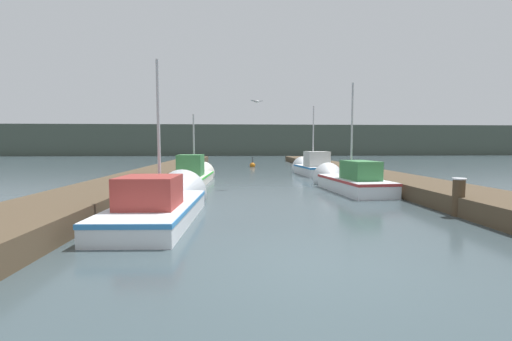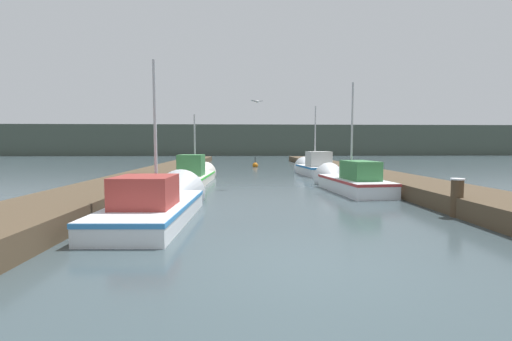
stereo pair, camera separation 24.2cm
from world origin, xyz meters
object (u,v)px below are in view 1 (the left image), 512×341
object	(u,v)px
fishing_boat_3	(312,167)
channel_buoy	(252,165)
fishing_boat_0	(165,203)
mooring_piling_1	(316,162)
seagull_lead	(257,102)
fishing_boat_1	(348,180)
fishing_boat_2	(195,174)
mooring_piling_0	(458,197)

from	to	relation	value
fishing_boat_3	channel_buoy	xyz separation A→B (m)	(-3.54, 7.63, -0.34)
fishing_boat_0	channel_buoy	world-z (taller)	fishing_boat_0
mooring_piling_1	channel_buoy	xyz separation A→B (m)	(-4.62, 4.13, -0.51)
fishing_boat_0	mooring_piling_1	size ratio (longest dim) A/B	4.34
fishing_boat_0	seagull_lead	size ratio (longest dim) A/B	10.21
fishing_boat_1	fishing_boat_0	bearing A→B (deg)	-149.69
fishing_boat_0	fishing_boat_3	world-z (taller)	fishing_boat_3
fishing_boat_2	mooring_piling_1	world-z (taller)	fishing_boat_2
fishing_boat_3	mooring_piling_0	bearing A→B (deg)	-90.02
fishing_boat_3	channel_buoy	distance (m)	8.42
fishing_boat_3	channel_buoy	bearing A→B (deg)	110.09
channel_buoy	fishing_boat_0	bearing A→B (deg)	-99.46
fishing_boat_3	mooring_piling_0	xyz separation A→B (m)	(1.10, -13.16, 0.05)
fishing_boat_3	mooring_piling_1	bearing A→B (deg)	68.13
fishing_boat_2	fishing_boat_3	bearing A→B (deg)	33.35
fishing_boat_3	mooring_piling_1	world-z (taller)	fishing_boat_3
mooring_piling_0	seagull_lead	xyz separation A→B (m)	(-5.12, 6.42, 3.32)
fishing_boat_2	fishing_boat_3	size ratio (longest dim) A/B	1.21
fishing_boat_0	fishing_boat_3	bearing A→B (deg)	63.49
mooring_piling_0	seagull_lead	size ratio (longest dim) A/B	1.89
fishing_boat_1	seagull_lead	bearing A→B (deg)	159.71
fishing_boat_1	channel_buoy	xyz separation A→B (m)	(-3.37, 15.40, -0.28)
fishing_boat_0	fishing_boat_2	bearing A→B (deg)	93.33
seagull_lead	fishing_boat_3	bearing A→B (deg)	-142.02
mooring_piling_0	mooring_piling_1	xyz separation A→B (m)	(-0.03, 16.66, 0.13)
mooring_piling_0	mooring_piling_1	bearing A→B (deg)	90.09
fishing_boat_1	mooring_piling_1	distance (m)	11.33
mooring_piling_1	fishing_boat_2	bearing A→B (deg)	-136.69
fishing_boat_1	mooring_piling_0	xyz separation A→B (m)	(1.28, -5.40, 0.11)
mooring_piling_0	fishing_boat_3	bearing A→B (deg)	94.78
fishing_boat_3	seagull_lead	distance (m)	8.54
mooring_piling_0	seagull_lead	bearing A→B (deg)	128.56
channel_buoy	fishing_boat_3	bearing A→B (deg)	-65.11
mooring_piling_0	channel_buoy	size ratio (longest dim) A/B	1.05
fishing_boat_0	fishing_boat_2	distance (m)	8.43
fishing_boat_1	seagull_lead	world-z (taller)	fishing_boat_1
mooring_piling_1	channel_buoy	size ratio (longest dim) A/B	1.31
mooring_piling_0	channel_buoy	bearing A→B (deg)	102.58
fishing_boat_3	seagull_lead	xyz separation A→B (m)	(-4.02, -6.74, 3.37)
fishing_boat_2	seagull_lead	xyz separation A→B (m)	(3.06, -2.56, 3.46)
mooring_piling_0	channel_buoy	distance (m)	21.31
fishing_boat_1	fishing_boat_2	xyz separation A→B (m)	(-6.90, 3.58, -0.02)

